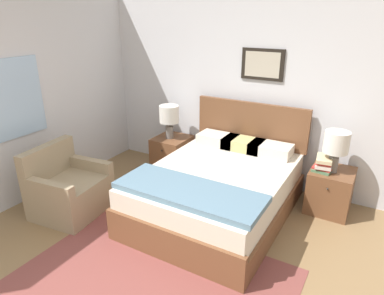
{
  "coord_description": "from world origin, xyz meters",
  "views": [
    {
      "loc": [
        1.57,
        -1.1,
        2.26
      ],
      "look_at": [
        -0.09,
        1.75,
        0.95
      ],
      "focal_mm": 32.0,
      "sensor_mm": 36.0,
      "label": 1
    }
  ],
  "objects_px": {
    "bed": "(218,189)",
    "armchair": "(68,190)",
    "nightstand_by_door": "(330,190)",
    "nightstand_near_window": "(172,154)",
    "table_lamp_near_window": "(169,116)",
    "table_lamp_by_door": "(336,144)"
  },
  "relations": [
    {
      "from": "bed",
      "to": "nightstand_by_door",
      "type": "bearing_deg",
      "value": 33.1
    },
    {
      "from": "nightstand_by_door",
      "to": "table_lamp_by_door",
      "type": "relative_size",
      "value": 1.1
    },
    {
      "from": "nightstand_near_window",
      "to": "table_lamp_near_window",
      "type": "bearing_deg",
      "value": -123.22
    },
    {
      "from": "bed",
      "to": "armchair",
      "type": "distance_m",
      "value": 1.79
    },
    {
      "from": "armchair",
      "to": "table_lamp_by_door",
      "type": "distance_m",
      "value": 3.17
    },
    {
      "from": "nightstand_near_window",
      "to": "nightstand_by_door",
      "type": "xyz_separation_m",
      "value": [
        2.27,
        0.0,
        0.0
      ]
    },
    {
      "from": "armchair",
      "to": "nightstand_near_window",
      "type": "height_order",
      "value": "armchair"
    },
    {
      "from": "nightstand_near_window",
      "to": "armchair",
      "type": "bearing_deg",
      "value": -104.76
    },
    {
      "from": "bed",
      "to": "nightstand_near_window",
      "type": "bearing_deg",
      "value": 146.9
    },
    {
      "from": "bed",
      "to": "armchair",
      "type": "relative_size",
      "value": 2.4
    },
    {
      "from": "armchair",
      "to": "table_lamp_by_door",
      "type": "relative_size",
      "value": 1.74
    },
    {
      "from": "nightstand_near_window",
      "to": "table_lamp_by_door",
      "type": "bearing_deg",
      "value": -0.73
    },
    {
      "from": "nightstand_near_window",
      "to": "table_lamp_by_door",
      "type": "relative_size",
      "value": 1.1
    },
    {
      "from": "nightstand_near_window",
      "to": "nightstand_by_door",
      "type": "relative_size",
      "value": 1.0
    },
    {
      "from": "nightstand_near_window",
      "to": "nightstand_by_door",
      "type": "distance_m",
      "value": 2.27
    },
    {
      "from": "nightstand_near_window",
      "to": "table_lamp_near_window",
      "type": "height_order",
      "value": "table_lamp_near_window"
    },
    {
      "from": "table_lamp_by_door",
      "to": "bed",
      "type": "bearing_deg",
      "value": -147.67
    },
    {
      "from": "nightstand_by_door",
      "to": "table_lamp_near_window",
      "type": "distance_m",
      "value": 2.37
    },
    {
      "from": "bed",
      "to": "armchair",
      "type": "height_order",
      "value": "bed"
    },
    {
      "from": "table_lamp_near_window",
      "to": "armchair",
      "type": "bearing_deg",
      "value": -104.38
    },
    {
      "from": "bed",
      "to": "armchair",
      "type": "xyz_separation_m",
      "value": [
        -1.56,
        -0.87,
        -0.04
      ]
    },
    {
      "from": "bed",
      "to": "nightstand_near_window",
      "type": "relative_size",
      "value": 3.77
    }
  ]
}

